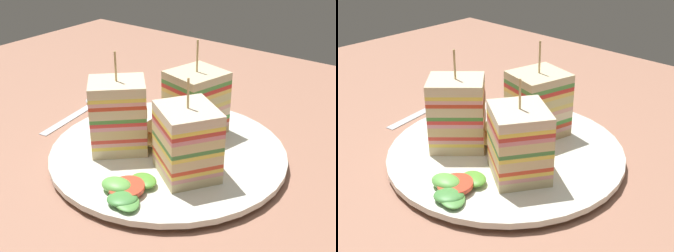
% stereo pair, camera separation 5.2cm
% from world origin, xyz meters
% --- Properties ---
extents(ground_plane, '(1.13, 0.91, 0.02)m').
position_xyz_m(ground_plane, '(0.00, 0.00, -0.01)').
color(ground_plane, '#A16E58').
extents(plate, '(0.28, 0.28, 0.01)m').
position_xyz_m(plate, '(0.00, 0.00, 0.01)').
color(plate, white).
rests_on(plate, ground_plane).
extents(sandwich_wedge_0, '(0.08, 0.08, 0.12)m').
position_xyz_m(sandwich_wedge_0, '(0.05, 0.03, 0.05)').
color(sandwich_wedge_0, beige).
rests_on(sandwich_wedge_0, plate).
extents(sandwich_wedge_1, '(0.08, 0.08, 0.11)m').
position_xyz_m(sandwich_wedge_1, '(-0.05, 0.03, 0.05)').
color(sandwich_wedge_1, beige).
rests_on(sandwich_wedge_1, plate).
extents(sandwich_wedge_2, '(0.07, 0.08, 0.12)m').
position_xyz_m(sandwich_wedge_2, '(-0.00, -0.06, 0.05)').
color(sandwich_wedge_2, '#DBB47E').
rests_on(sandwich_wedge_2, plate).
extents(chip_pile, '(0.06, 0.07, 0.03)m').
position_xyz_m(chip_pile, '(0.01, -0.00, 0.03)').
color(chip_pile, '#E8BC6F').
rests_on(chip_pile, plate).
extents(salad_garnish, '(0.06, 0.07, 0.01)m').
position_xyz_m(salad_garnish, '(-0.02, 0.10, 0.02)').
color(salad_garnish, '#56A036').
rests_on(salad_garnish, plate).
extents(spoon, '(0.04, 0.15, 0.01)m').
position_xyz_m(spoon, '(0.18, -0.05, 0.00)').
color(spoon, silver).
rests_on(spoon, ground_plane).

